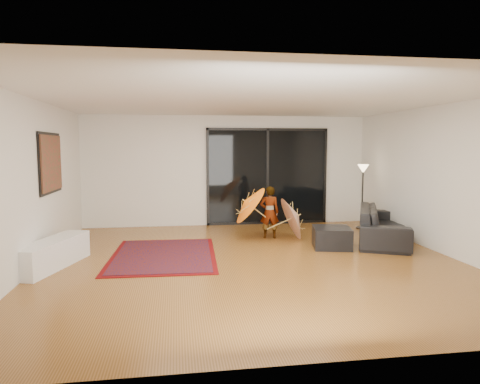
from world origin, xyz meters
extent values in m
plane|color=#925D28|center=(0.00, 0.00, 0.00)|extent=(7.00, 7.00, 0.00)
plane|color=white|center=(0.00, 0.00, 2.70)|extent=(7.00, 7.00, 0.00)
plane|color=silver|center=(0.00, 3.50, 1.35)|extent=(7.00, 0.00, 7.00)
plane|color=silver|center=(0.00, -3.50, 1.35)|extent=(7.00, 0.00, 7.00)
plane|color=silver|center=(-3.50, 0.00, 1.35)|extent=(0.00, 7.00, 7.00)
plane|color=silver|center=(3.50, 0.00, 1.35)|extent=(0.00, 7.00, 7.00)
cube|color=black|center=(1.00, 3.47, 1.20)|extent=(3.00, 0.04, 2.40)
cube|color=black|center=(1.00, 3.45, 2.37)|extent=(3.06, 0.06, 0.06)
cube|color=black|center=(1.00, 3.45, 0.03)|extent=(3.06, 0.06, 0.06)
cube|color=black|center=(1.00, 3.45, 1.20)|extent=(0.06, 0.06, 2.40)
cube|color=black|center=(-3.48, 1.00, 1.65)|extent=(0.02, 1.28, 1.08)
cube|color=#22572B|center=(-3.46, 1.00, 1.65)|extent=(0.03, 1.18, 0.98)
cube|color=white|center=(-3.25, 0.09, 0.23)|extent=(0.87, 1.68, 0.45)
cube|color=#424244|center=(-3.25, 0.34, 0.17)|extent=(0.32, 0.32, 0.34)
cube|color=#5A0709|center=(-1.51, 0.59, 0.01)|extent=(1.92, 2.61, 0.01)
cube|color=#5F1509|center=(-1.51, 0.59, 0.01)|extent=(1.76, 2.44, 0.02)
imported|color=black|center=(2.95, 1.15, 0.35)|extent=(1.84, 2.55, 0.70)
cube|color=black|center=(1.68, 0.73, 0.20)|extent=(0.83, 0.83, 0.40)
cylinder|color=black|center=(3.10, 2.51, 0.01)|extent=(0.26, 0.26, 0.03)
cylinder|color=black|center=(3.10, 2.51, 0.70)|extent=(0.03, 0.03, 1.40)
cone|color=#FFD899|center=(3.10, 2.51, 1.42)|extent=(0.26, 0.26, 0.21)
imported|color=#999999|center=(0.68, 1.77, 0.56)|extent=(0.44, 0.32, 1.11)
cone|color=orange|center=(0.13, 1.72, 0.73)|extent=(0.70, 0.92, 0.82)
cylinder|color=tan|center=(0.13, 1.72, 0.40)|extent=(0.41, 0.02, 0.33)
cylinder|color=tan|center=(0.13, 1.72, 0.84)|extent=(0.05, 0.02, 0.05)
cone|color=silver|center=(1.28, 1.62, 0.51)|extent=(0.53, 0.93, 0.93)
cylinder|color=tan|center=(1.28, 1.62, 0.13)|extent=(0.52, 0.02, 0.23)
cylinder|color=tan|center=(1.28, 1.62, 0.62)|extent=(0.06, 0.02, 0.04)
camera|label=1|loc=(-1.27, -7.01, 1.93)|focal=32.00mm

